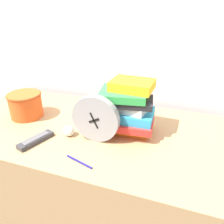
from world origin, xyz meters
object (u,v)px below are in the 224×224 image
tv_remote (36,140)px  pen (79,162)px  desk_clock (95,119)px  crumpled_paper_ball (69,131)px  book_stack (128,108)px  basket (26,104)px

tv_remote → pen: tv_remote is taller
desk_clock → crumpled_paper_ball: 0.15m
tv_remote → desk_clock: bearing=23.2°
crumpled_paper_ball → pen: size_ratio=0.39×
desk_clock → pen: bearing=-90.0°
tv_remote → book_stack: bearing=33.1°
desk_clock → crumpled_paper_ball: (-0.13, -0.01, -0.08)m
book_stack → desk_clock: bearing=-130.9°
pen → book_stack: bearing=69.6°
desk_clock → basket: 0.44m
basket → tv_remote: 0.28m
desk_clock → pen: 0.19m
desk_clock → tv_remote: desk_clock is taller
desk_clock → book_stack: book_stack is taller
desk_clock → tv_remote: size_ratio=1.23×
tv_remote → pen: size_ratio=1.37×
desk_clock → basket: desk_clock is taller
desk_clock → basket: (-0.43, 0.09, -0.03)m
crumpled_paper_ball → basket: bearing=162.3°
basket → tv_remote: basket is taller
book_stack → pen: book_stack is taller
basket → pen: size_ratio=1.40×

